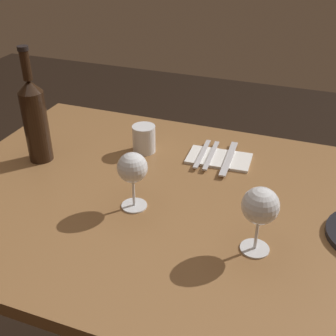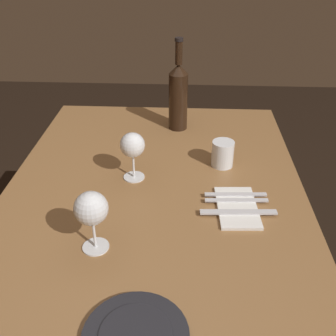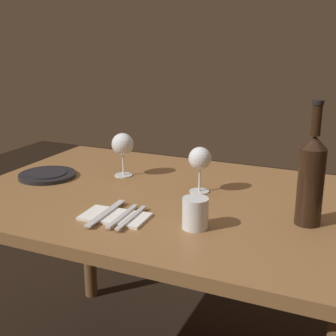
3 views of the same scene
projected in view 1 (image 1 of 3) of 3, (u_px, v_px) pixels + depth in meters
dining_table at (176, 225)px, 1.18m from camera, size 1.30×0.90×0.74m
wine_glass_left at (132, 169)px, 1.05m from camera, size 0.08×0.08×0.15m
wine_glass_right at (260, 207)px, 0.91m from camera, size 0.08×0.08×0.16m
wine_bottle at (35, 119)px, 1.25m from camera, size 0.07×0.07×0.34m
water_tumbler at (144, 140)px, 1.34m from camera, size 0.07×0.07×0.09m
folded_napkin at (219, 158)px, 1.31m from camera, size 0.20×0.12×0.01m
fork_inner at (211, 155)px, 1.31m from camera, size 0.02×0.18×0.00m
fork_outer at (203, 154)px, 1.32m from camera, size 0.02×0.18×0.00m
table_knife at (229, 158)px, 1.30m from camera, size 0.03×0.21×0.00m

